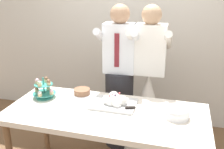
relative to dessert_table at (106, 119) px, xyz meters
name	(u,v)px	position (x,y,z in m)	size (l,w,h in m)	color
rear_wall	(137,16)	(0.00, 1.43, 0.75)	(5.20, 0.10, 2.90)	beige
dessert_table	(106,119)	(0.00, 0.00, 0.00)	(1.80, 0.80, 0.78)	silver
cupcake_stand	(44,90)	(-0.68, 0.12, 0.16)	(0.23, 0.23, 0.21)	teal
main_cake_tray	(114,101)	(0.04, 0.13, 0.12)	(0.43, 0.32, 0.13)	silver
plate_stack	(177,113)	(0.62, 0.06, 0.12)	(0.21, 0.21, 0.09)	white
round_cake	(82,92)	(-0.34, 0.28, 0.10)	(0.24, 0.24, 0.07)	white
person_groom	(119,86)	(-0.04, 0.68, 0.05)	(0.48, 0.51, 1.66)	#232328
person_bride	(147,101)	(0.28, 0.71, -0.12)	(0.56, 0.56, 1.66)	white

